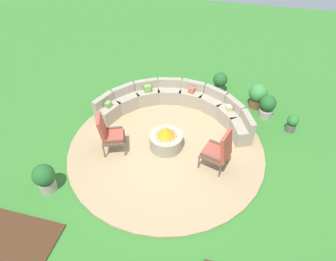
# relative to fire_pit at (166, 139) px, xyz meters

# --- Properties ---
(ground_plane) EXTENTS (24.00, 24.00, 0.00)m
(ground_plane) POSITION_rel_fire_pit_xyz_m (0.00, 0.00, -0.32)
(ground_plane) COLOR #387A2D
(patio_circle) EXTENTS (5.17, 5.17, 0.06)m
(patio_circle) POSITION_rel_fire_pit_xyz_m (0.00, 0.00, -0.29)
(patio_circle) COLOR tan
(patio_circle) RESTS_ON ground_plane
(mulch_bed_left) EXTENTS (1.74, 1.49, 0.04)m
(mulch_bed_left) POSITION_rel_fire_pit_xyz_m (-2.33, -3.48, -0.30)
(mulch_bed_left) COLOR #472B19
(mulch_bed_left) RESTS_ON ground_plane
(fire_pit) EXTENTS (0.87, 0.87, 0.68)m
(fire_pit) POSITION_rel_fire_pit_xyz_m (0.00, 0.00, 0.00)
(fire_pit) COLOR #9E937F
(fire_pit) RESTS_ON patio_circle
(curved_stone_bench) EXTENTS (4.47, 2.01, 0.74)m
(curved_stone_bench) POSITION_rel_fire_pit_xyz_m (-0.05, 1.49, 0.04)
(curved_stone_bench) COLOR #9E937F
(curved_stone_bench) RESTS_ON patio_circle
(lounge_chair_front_left) EXTENTS (0.74, 0.71, 1.14)m
(lounge_chair_front_left) POSITION_rel_fire_pit_xyz_m (-1.36, -0.47, 0.31)
(lounge_chair_front_left) COLOR brown
(lounge_chair_front_left) RESTS_ON patio_circle
(lounge_chair_front_right) EXTENTS (0.76, 0.71, 1.15)m
(lounge_chair_front_right) POSITION_rel_fire_pit_xyz_m (1.39, -0.39, 0.31)
(lounge_chair_front_right) COLOR brown
(lounge_chair_front_right) RESTS_ON patio_circle
(potted_plant_0) EXTENTS (0.50, 0.50, 0.75)m
(potted_plant_0) POSITION_rel_fire_pit_xyz_m (-2.32, -1.97, 0.09)
(potted_plant_0) COLOR #A89E8E
(potted_plant_0) RESTS_ON ground_plane
(potted_plant_1) EXTENTS (0.47, 0.47, 0.70)m
(potted_plant_1) POSITION_rel_fire_pit_xyz_m (1.05, 3.02, 0.07)
(potted_plant_1) COLOR #605B56
(potted_plant_1) RESTS_ON ground_plane
(potted_plant_2) EXTENTS (0.56, 0.56, 0.79)m
(potted_plant_2) POSITION_rel_fire_pit_xyz_m (2.26, 2.48, 0.11)
(potted_plant_2) COLOR brown
(potted_plant_2) RESTS_ON ground_plane
(potted_plant_3) EXTENTS (0.48, 0.48, 0.71)m
(potted_plant_3) POSITION_rel_fire_pit_xyz_m (2.55, 2.06, 0.06)
(potted_plant_3) COLOR #A89E8E
(potted_plant_3) RESTS_ON ground_plane
(potted_plant_4) EXTENTS (0.32, 0.32, 0.54)m
(potted_plant_4) POSITION_rel_fire_pit_xyz_m (3.25, 1.54, -0.03)
(potted_plant_4) COLOR #605B56
(potted_plant_4) RESTS_ON ground_plane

